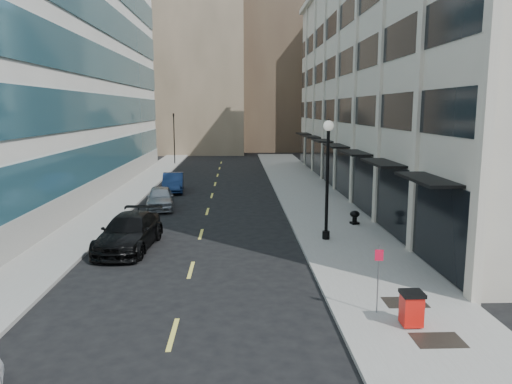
{
  "coord_description": "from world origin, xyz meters",
  "views": [
    {
      "loc": [
        1.93,
        -12.01,
        6.62
      ],
      "look_at": [
        2.82,
        10.89,
        2.79
      ],
      "focal_mm": 35.0,
      "sensor_mm": 36.0,
      "label": 1
    }
  ],
  "objects": [
    {
      "name": "car_blue_sedan",
      "position": [
        -3.2,
        28.0,
        0.75
      ],
      "size": [
        1.98,
        4.7,
        1.51
      ],
      "primitive_type": "imported",
      "rotation": [
        0.0,
        0.0,
        0.08
      ],
      "color": "navy",
      "rests_on": "ground"
    },
    {
      "name": "sign_post",
      "position": [
        6.4,
        2.99,
        1.61
      ],
      "size": [
        0.26,
        0.08,
        2.25
      ],
      "rotation": [
        0.0,
        0.0,
        -0.15
      ],
      "color": "slate",
      "rests_on": "sidewalk_right"
    },
    {
      "name": "grate_far",
      "position": [
        7.6,
        3.8,
        0.15
      ],
      "size": [
        1.4,
        1.0,
        0.01
      ],
      "primitive_type": "cube",
      "color": "black",
      "rests_on": "sidewalk_right"
    },
    {
      "name": "sidewalk_right",
      "position": [
        7.5,
        20.0,
        0.07
      ],
      "size": [
        5.0,
        80.0,
        0.15
      ],
      "primitive_type": "cube",
      "color": "gray",
      "rests_on": "ground"
    },
    {
      "name": "traffic_signal",
      "position": [
        -5.5,
        48.0,
        5.72
      ],
      "size": [
        0.66,
        0.66,
        6.98
      ],
      "color": "black",
      "rests_on": "ground"
    },
    {
      "name": "lamppost",
      "position": [
        6.4,
        12.2,
        3.7
      ],
      "size": [
        0.5,
        0.5,
        6.05
      ],
      "color": "black",
      "rests_on": "sidewalk_right"
    },
    {
      "name": "sidewalk_left",
      "position": [
        -6.5,
        20.0,
        0.07
      ],
      "size": [
        3.0,
        80.0,
        0.15
      ],
      "primitive_type": "cube",
      "color": "gray",
      "rests_on": "ground"
    },
    {
      "name": "road_centerline",
      "position": [
        0.0,
        17.0,
        0.01
      ],
      "size": [
        0.15,
        68.2,
        0.01
      ],
      "color": "#D8CC4C",
      "rests_on": "ground"
    },
    {
      "name": "car_silver_sedan",
      "position": [
        -3.2,
        21.0,
        0.75
      ],
      "size": [
        2.28,
        4.56,
        1.49
      ],
      "primitive_type": "imported",
      "rotation": [
        0.0,
        0.0,
        0.12
      ],
      "color": "#93969B",
      "rests_on": "ground"
    },
    {
      "name": "skyline_tan_far",
      "position": [
        -14.0,
        78.0,
        11.0
      ],
      "size": [
        12.0,
        14.0,
        22.0
      ],
      "primitive_type": "cube",
      "color": "#998064",
      "rests_on": "ground"
    },
    {
      "name": "skyline_tan_near",
      "position": [
        -4.0,
        68.0,
        14.0
      ],
      "size": [
        14.0,
        18.0,
        28.0
      ],
      "primitive_type": "cube",
      "color": "#998064",
      "rests_on": "ground"
    },
    {
      "name": "skyline_brown",
      "position": [
        8.0,
        72.0,
        17.0
      ],
      "size": [
        12.0,
        16.0,
        34.0
      ],
      "primitive_type": "cube",
      "color": "brown",
      "rests_on": "ground"
    },
    {
      "name": "skyline_stone",
      "position": [
        18.0,
        66.0,
        10.0
      ],
      "size": [
        10.0,
        14.0,
        20.0
      ],
      "primitive_type": "cube",
      "color": "beige",
      "rests_on": "ground"
    },
    {
      "name": "urn_planter",
      "position": [
        8.62,
        15.43,
        0.62
      ],
      "size": [
        0.55,
        0.55,
        0.77
      ],
      "rotation": [
        0.0,
        0.0,
        0.28
      ],
      "color": "black",
      "rests_on": "sidewalk_right"
    },
    {
      "name": "building_right",
      "position": [
        16.94,
        26.99,
        8.99
      ],
      "size": [
        15.3,
        46.5,
        18.25
      ],
      "color": "beige",
      "rests_on": "ground"
    },
    {
      "name": "grate_mid",
      "position": [
        7.6,
        1.0,
        0.15
      ],
      "size": [
        1.4,
        1.0,
        0.01
      ],
      "primitive_type": "cube",
      "color": "black",
      "rests_on": "sidewalk_right"
    },
    {
      "name": "trash_bin",
      "position": [
        7.15,
        1.98,
        0.73
      ],
      "size": [
        0.66,
        0.75,
        1.08
      ],
      "rotation": [
        0.0,
        0.0,
        0.0
      ],
      "color": "red",
      "rests_on": "sidewalk_right"
    },
    {
      "name": "car_black_pickup",
      "position": [
        -3.2,
        11.28,
        0.82
      ],
      "size": [
        2.77,
        5.85,
        1.65
      ],
      "primitive_type": "imported",
      "rotation": [
        0.0,
        0.0,
        -0.08
      ],
      "color": "black",
      "rests_on": "ground"
    },
    {
      "name": "ground",
      "position": [
        0.0,
        0.0,
        0.0
      ],
      "size": [
        160.0,
        160.0,
        0.0
      ],
      "primitive_type": "plane",
      "color": "black",
      "rests_on": "ground"
    }
  ]
}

